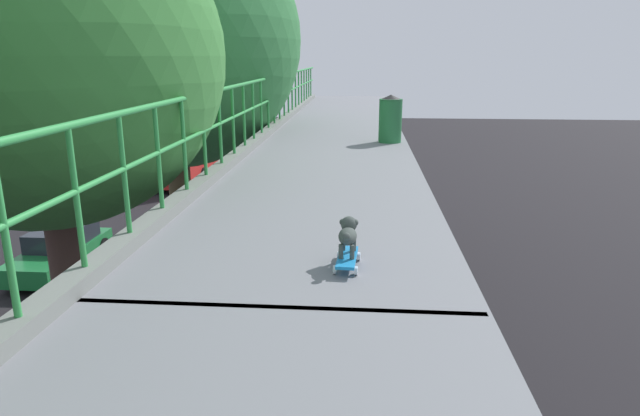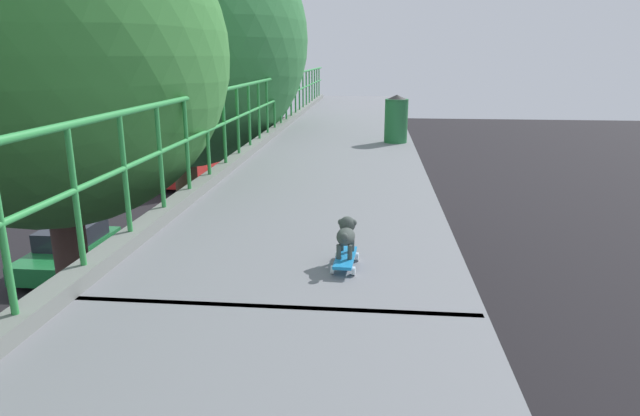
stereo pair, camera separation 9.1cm
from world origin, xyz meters
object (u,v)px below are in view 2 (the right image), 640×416
small_dog (346,233)px  litter_bin (396,118)px  city_bus (205,143)px  car_white_fifth (116,311)px  toy_skateboard (345,259)px  car_green_sixth (70,248)px

small_dog → litter_bin: 6.36m
city_bus → car_white_fifth: bearing=-79.3°
toy_skateboard → litter_bin: litter_bin is taller
car_white_fifth → city_bus: bearing=100.7°
car_green_sixth → toy_skateboard: toy_skateboard is taller
car_green_sixth → city_bus: size_ratio=0.38×
city_bus → litter_bin: 24.03m
toy_skateboard → litter_bin: bearing=84.5°
car_green_sixth → small_dog: 16.28m
small_dog → litter_bin: (0.61, 6.32, 0.20)m
city_bus → toy_skateboard: (9.83, -27.67, 3.54)m
car_white_fifth → toy_skateboard: toy_skateboard is taller
car_white_fifth → car_green_sixth: same height
car_white_fifth → toy_skateboard: bearing=-52.4°
car_green_sixth → toy_skateboard: (9.72, -12.20, 4.63)m
toy_skateboard → litter_bin: size_ratio=0.54×
city_bus → litter_bin: size_ratio=12.54×
car_green_sixth → litter_bin: size_ratio=4.79×
car_green_sixth → small_dog: (9.72, -12.14, 4.82)m
city_bus → toy_skateboard: size_ratio=23.32×
small_dog → litter_bin: bearing=84.5°
car_green_sixth → litter_bin: litter_bin is taller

